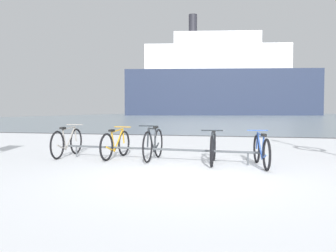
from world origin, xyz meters
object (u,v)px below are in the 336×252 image
bicycle_0 (67,142)px  bicycle_1 (116,144)px  bicycle_3 (213,148)px  bicycle_2 (153,144)px  bicycle_4 (261,151)px  ferry_ship (219,82)px

bicycle_0 → bicycle_1: bicycle_0 is taller
bicycle_1 → bicycle_3: 2.46m
bicycle_0 → bicycle_2: bicycle_2 is taller
bicycle_1 → bicycle_0: bearing=179.5°
bicycle_1 → bicycle_2: bearing=-4.7°
bicycle_3 → bicycle_2: bearing=170.5°
bicycle_3 → bicycle_4: size_ratio=0.97×
bicycle_2 → bicycle_3: (1.45, -0.24, -0.03)m
bicycle_1 → bicycle_4: bearing=-8.2°
bicycle_2 → ferry_ship: 76.41m
bicycle_3 → ferry_ship: 76.77m
bicycle_0 → bicycle_4: (4.81, -0.51, -0.03)m
bicycle_1 → ferry_ship: size_ratio=0.04×
bicycle_3 → bicycle_1: bearing=172.4°
bicycle_2 → bicycle_3: 1.47m
bicycle_3 → bicycle_0: bearing=174.9°
bicycle_3 → bicycle_4: bearing=-9.6°
ferry_ship → bicycle_2: bearing=-85.9°
bicycle_0 → bicycle_2: (2.32, -0.09, 0.01)m
bicycle_1 → bicycle_2: bicycle_2 is taller
bicycle_2 → bicycle_4: bearing=-9.5°
bicycle_1 → bicycle_3: (2.44, -0.32, 0.00)m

